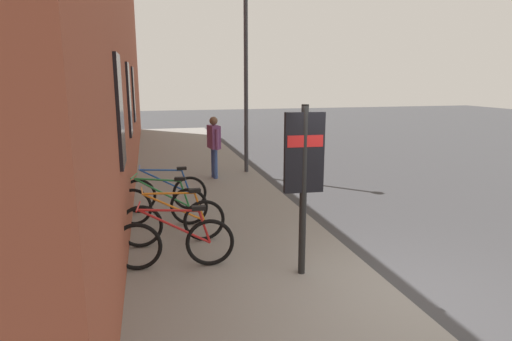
% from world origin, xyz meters
% --- Properties ---
extents(ground, '(60.00, 60.00, 0.00)m').
position_xyz_m(ground, '(6.00, -1.00, 0.00)').
color(ground, '#38383A').
extents(sidewalk_pavement, '(24.00, 3.50, 0.12)m').
position_xyz_m(sidewalk_pavement, '(8.00, 1.75, 0.06)').
color(sidewalk_pavement, gray).
rests_on(sidewalk_pavement, ground).
extents(station_facade, '(22.00, 0.65, 7.84)m').
position_xyz_m(station_facade, '(8.99, 3.80, 3.92)').
color(station_facade, brown).
rests_on(station_facade, ground).
extents(bicycle_by_door, '(0.48, 1.77, 0.97)m').
position_xyz_m(bicycle_by_door, '(1.53, 2.81, 0.51)').
color(bicycle_by_door, black).
rests_on(bicycle_by_door, sidewalk_pavement).
extents(bicycle_end_of_row, '(0.48, 1.77, 0.97)m').
position_xyz_m(bicycle_end_of_row, '(2.49, 2.76, 0.51)').
color(bicycle_end_of_row, black).
rests_on(bicycle_end_of_row, sidewalk_pavement).
extents(bicycle_far_end, '(0.55, 1.74, 0.97)m').
position_xyz_m(bicycle_far_end, '(3.51, 2.93, 0.51)').
color(bicycle_far_end, black).
rests_on(bicycle_far_end, sidewalk_pavement).
extents(bicycle_leaning_wall, '(0.48, 1.77, 0.97)m').
position_xyz_m(bicycle_leaning_wall, '(4.39, 2.83, 0.51)').
color(bicycle_leaning_wall, black).
rests_on(bicycle_leaning_wall, sidewalk_pavement).
extents(transit_info_sign, '(0.12, 0.55, 2.40)m').
position_xyz_m(transit_info_sign, '(0.91, 1.06, 1.72)').
color(transit_info_sign, black).
rests_on(transit_info_sign, sidewalk_pavement).
extents(pedestrian_by_facade, '(0.64, 0.33, 1.72)m').
position_xyz_m(pedestrian_by_facade, '(7.22, 1.35, 1.17)').
color(pedestrian_by_facade, '#334C8C').
rests_on(pedestrian_by_facade, sidewalk_pavement).
extents(street_lamp, '(0.28, 0.28, 5.67)m').
position_xyz_m(street_lamp, '(7.81, 0.30, 3.45)').
color(street_lamp, '#333338').
rests_on(street_lamp, sidewalk_pavement).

